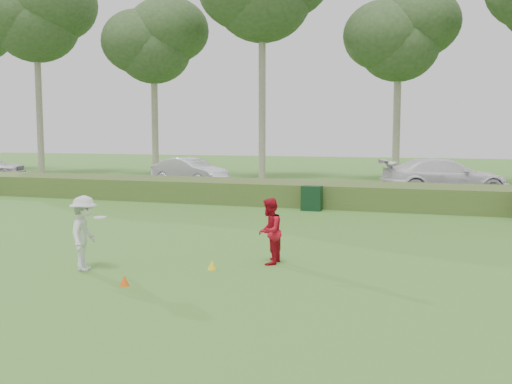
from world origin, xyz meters
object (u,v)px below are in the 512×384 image
(cone_yellow, at_px, (212,265))
(utility_cabinet, at_px, (312,198))
(player_red, at_px, (269,231))
(player_white, at_px, (84,233))
(cone_orange, at_px, (124,280))
(car_right, at_px, (444,177))
(car_mid, at_px, (190,171))

(cone_yellow, distance_m, utility_cabinet, 9.91)
(player_red, bearing_deg, player_white, -64.56)
(player_red, relative_size, cone_yellow, 6.95)
(player_white, bearing_deg, cone_orange, -137.21)
(player_white, distance_m, cone_yellow, 2.80)
(car_right, bearing_deg, car_mid, 67.82)
(car_right, bearing_deg, player_red, 148.16)
(player_white, distance_m, cone_orange, 1.84)
(player_white, xyz_separation_m, cone_orange, (1.48, -0.84, -0.69))
(car_mid, bearing_deg, player_red, -130.88)
(car_mid, xyz_separation_m, car_right, (13.37, -0.72, 0.08))
(player_white, distance_m, player_red, 3.99)
(utility_cabinet, bearing_deg, cone_yellow, -89.27)
(cone_yellow, height_order, car_right, car_right)
(cone_orange, bearing_deg, player_white, 150.29)
(player_white, distance_m, car_mid, 19.45)
(cone_yellow, bearing_deg, utility_cabinet, 90.68)
(player_white, bearing_deg, cone_yellow, -88.20)
(cone_yellow, relative_size, car_right, 0.04)
(cone_yellow, xyz_separation_m, car_mid, (-8.77, 17.54, 0.71))
(cone_orange, relative_size, car_right, 0.04)
(car_mid, bearing_deg, player_white, -142.70)
(utility_cabinet, bearing_deg, player_red, -82.85)
(player_red, distance_m, car_mid, 19.28)
(cone_orange, height_order, car_right, car_right)
(car_mid, bearing_deg, cone_yellow, -134.76)
(cone_yellow, relative_size, utility_cabinet, 0.23)
(player_white, relative_size, utility_cabinet, 1.70)
(player_white, relative_size, car_mid, 0.35)
(cone_yellow, relative_size, car_mid, 0.05)
(cone_orange, distance_m, utility_cabinet, 11.69)
(player_white, bearing_deg, car_right, -39.49)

